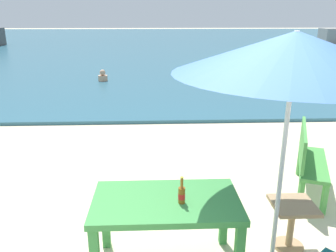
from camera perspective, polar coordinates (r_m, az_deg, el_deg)
The scene contains 7 objects.
sea_water at distance 32.68m, azimuth -1.87°, elevation 13.95°, with size 120.00×50.00×0.08m, color #2D6075.
picnic_table_green at distance 3.38m, azimuth -0.30°, elevation -13.67°, with size 1.40×0.80×0.76m.
beer_bottle_amber at distance 3.23m, azimuth 2.28°, elevation -11.17°, with size 0.07×0.07×0.26m.
patio_umbrella at distance 3.16m, azimuth 20.25°, elevation 11.31°, with size 2.10×2.10×2.30m.
side_table_wood at distance 4.01m, azimuth 19.83°, elevation -14.31°, with size 0.44×0.44×0.54m.
bench_green_left at distance 5.17m, azimuth 22.24°, elevation -4.75°, with size 0.78×1.25×0.95m.
swimmer_person at distance 12.93m, azimuth -10.76°, elevation 8.07°, with size 0.34×0.34×0.41m.
Camera 1 is at (-0.38, -2.59, 2.43)m, focal length 36.77 mm.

